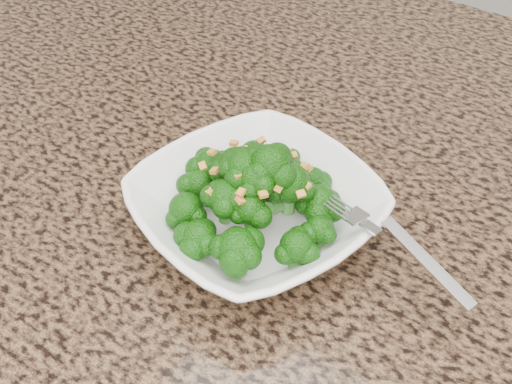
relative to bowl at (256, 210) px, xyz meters
The scene contains 5 objects.
granite_counter 0.13m from the bowl, 19.57° to the left, with size 1.64×1.04×0.03m, color brown.
bowl is the anchor object (origin of this frame).
broccoli_pile 0.06m from the bowl, ahead, with size 0.19×0.19×0.06m, color #124F09, non-canonical shape.
garlic_topping 0.09m from the bowl, ahead, with size 0.12×0.12×0.01m, color gold, non-canonical shape.
fork 0.12m from the bowl, ahead, with size 0.16×0.03×0.01m, color silver, non-canonical shape.
Camera 1 is at (0.13, -0.10, 1.35)m, focal length 45.00 mm.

